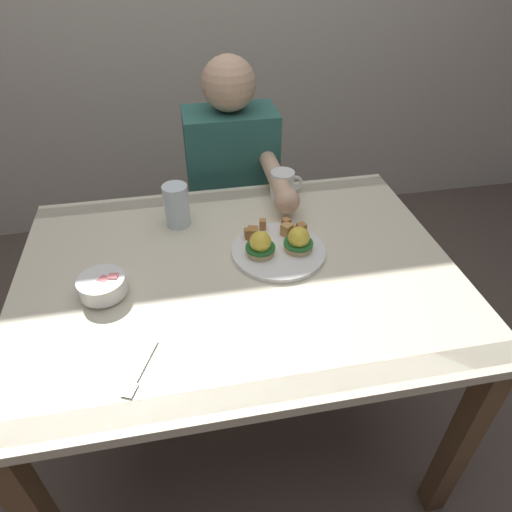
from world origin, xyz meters
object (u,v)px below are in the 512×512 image
Objects in this scene: fruit_bowl at (103,286)px; diner_person at (234,188)px; coffee_mug at (283,184)px; water_glass_near at (177,208)px; fork at (140,372)px; dining_table at (239,298)px; eggs_benedict_plate at (279,246)px.

diner_person is (0.43, 0.64, -0.12)m from fruit_bowl.
water_glass_near is at bearing -164.92° from coffee_mug.
diner_person is (0.34, 0.90, -0.09)m from fork.
diner_person is at bearing 55.94° from fruit_bowl.
dining_table is at bearing -60.29° from water_glass_near.
water_glass_near is (-0.27, 0.20, 0.03)m from eggs_benedict_plate.
diner_person is at bearing 118.37° from coffee_mug.
fruit_bowl is 0.90× the size of water_glass_near.
dining_table is 0.41m from fork.
dining_table is 0.38m from fruit_bowl.
fork is 0.97m from diner_person.
diner_person reaches higher than fruit_bowl.
eggs_benedict_plate is at bearing -105.42° from coffee_mug.
coffee_mug is at bearing 59.34° from dining_table.
water_glass_near reaches higher than eggs_benedict_plate.
fruit_bowl is at bearing -145.21° from coffee_mug.
coffee_mug reaches higher than eggs_benedict_plate.
fork is 0.13× the size of diner_person.
fork is at bearing -125.76° from coffee_mug.
dining_table is 8.99× the size of water_glass_near.
water_glass_near reaches higher than fruit_bowl.
coffee_mug is at bearing 15.08° from water_glass_near.
fruit_bowl is at bearing -124.06° from diner_person.
eggs_benedict_plate is 2.42× the size of coffee_mug.
diner_person is (-0.13, 0.25, -0.14)m from coffee_mug.
fruit_bowl is (-0.48, -0.09, 0.01)m from eggs_benedict_plate.
water_glass_near is 0.12× the size of diner_person.
eggs_benedict_plate is 2.02× the size of water_glass_near.
eggs_benedict_plate is (0.13, 0.05, 0.13)m from dining_table.
fork is (0.09, -0.26, -0.03)m from fruit_bowl.
eggs_benedict_plate is at bearing -84.82° from diner_person.
eggs_benedict_plate is 0.34m from water_glass_near.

